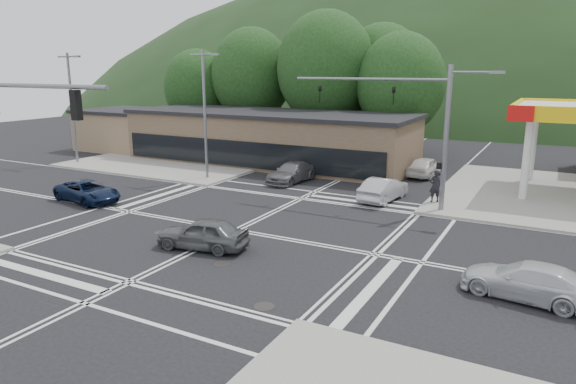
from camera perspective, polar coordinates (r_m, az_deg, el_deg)
The scene contains 20 objects.
ground at distance 25.54m, azimuth -5.81°, elevation -4.26°, with size 120.00×120.00×0.00m, color black.
sidewalk_nw at distance 45.99m, azimuth -10.95°, elevation 3.68°, with size 16.00×16.00×0.15m, color gray.
commercial_row at distance 43.36m, azimuth -2.13°, elevation 5.91°, with size 24.00×8.00×4.00m, color brown.
commercial_nw at distance 53.23m, azimuth -17.27°, elevation 6.52°, with size 8.00×7.00×3.60m, color #846B4F.
hill_north at distance 111.22m, azimuth 21.30°, elevation 8.67°, with size 252.00×126.00×140.00m, color #1E3317.
tree_n_a at distance 52.07m, azimuth -4.04°, elevation 12.85°, with size 8.00×8.00×11.75m.
tree_n_b at distance 48.29m, azimuth 4.24°, elevation 13.56°, with size 9.00×9.00×12.98m.
tree_n_c at distance 45.90m, azimuth 12.38°, elevation 11.66°, with size 7.60×7.60×10.87m.
tree_n_d at distance 54.74m, azimuth -10.02°, elevation 11.35°, with size 6.80×6.80×9.76m.
tree_n_e at distance 50.59m, azimuth 10.37°, elevation 12.64°, with size 8.40×8.40×11.98m.
streetlight_nw at distance 36.66m, azimuth -9.17°, elevation 9.13°, with size 2.50×0.25×9.00m.
streetlight_w at distance 46.09m, azimuth -22.84°, elevation 9.14°, with size 2.50×0.25×9.00m.
signal_mast_ne at distance 29.22m, azimuth 14.84°, elevation 7.80°, with size 11.65×0.30×8.00m.
car_blue_west at distance 32.93m, azimuth -21.40°, elevation 0.07°, with size 2.10×4.54×1.26m, color #0B1733.
car_grey_center at distance 23.03m, azimuth -9.46°, elevation -4.56°, with size 1.65×4.09×1.39m, color #545759.
car_silver_east at distance 19.81m, azimuth 25.10°, elevation -8.93°, with size 1.81×4.46×1.29m, color silver.
car_queue_a at distance 31.40m, azimuth 10.55°, elevation 0.32°, with size 1.50×4.31×1.42m, color #AEB1B6.
car_queue_b at distance 39.20m, azimuth 15.06°, elevation 2.74°, with size 1.72×4.29×1.46m, color white.
car_northbound at distance 36.01m, azimuth 0.42°, elevation 2.19°, with size 1.90×4.67×1.35m, color #5C5E60.
pedestrian at distance 31.13m, azimuth 16.04°, elevation 0.64°, with size 0.70×0.46×1.91m, color black.
Camera 1 is at (13.70, -20.09, 7.80)m, focal length 32.00 mm.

